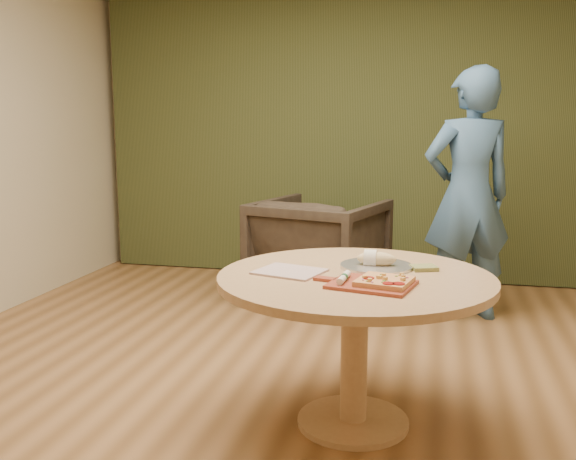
# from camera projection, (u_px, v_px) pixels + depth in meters

# --- Properties ---
(room_shell) EXTENTS (5.04, 6.04, 2.84)m
(room_shell) POSITION_uv_depth(u_px,v_px,m) (282.00, 134.00, 3.12)
(room_shell) COLOR #9A6A3D
(room_shell) RESTS_ON ground
(curtain) EXTENTS (4.80, 0.14, 2.78)m
(curtain) POSITION_uv_depth(u_px,v_px,m) (356.00, 127.00, 5.90)
(curtain) COLOR #2E3518
(curtain) RESTS_ON ground
(pedestal_table) EXTENTS (1.30, 1.30, 0.75)m
(pedestal_table) POSITION_uv_depth(u_px,v_px,m) (355.00, 304.00, 3.04)
(pedestal_table) COLOR tan
(pedestal_table) RESTS_ON ground
(pizza_paddle) EXTENTS (0.47, 0.35, 0.01)m
(pizza_paddle) POSITION_uv_depth(u_px,v_px,m) (369.00, 284.00, 2.81)
(pizza_paddle) COLOR #933A25
(pizza_paddle) RESTS_ON pedestal_table
(flatbread_pizza) EXTENTS (0.26, 0.26, 0.04)m
(flatbread_pizza) POSITION_uv_depth(u_px,v_px,m) (384.00, 281.00, 2.79)
(flatbread_pizza) COLOR tan
(flatbread_pizza) RESTS_ON pizza_paddle
(cutlery_roll) EXTENTS (0.04, 0.20, 0.03)m
(cutlery_roll) POSITION_uv_depth(u_px,v_px,m) (344.00, 277.00, 2.84)
(cutlery_roll) COLOR silver
(cutlery_roll) RESTS_ON pizza_paddle
(newspaper) EXTENTS (0.36, 0.32, 0.01)m
(newspaper) POSITION_uv_depth(u_px,v_px,m) (290.00, 272.00, 3.06)
(newspaper) COLOR silver
(newspaper) RESTS_ON pedestal_table
(serving_tray) EXTENTS (0.36, 0.36, 0.02)m
(serving_tray) POSITION_uv_depth(u_px,v_px,m) (376.00, 266.00, 3.16)
(serving_tray) COLOR silver
(serving_tray) RESTS_ON pedestal_table
(bread_roll) EXTENTS (0.19, 0.09, 0.09)m
(bread_roll) POSITION_uv_depth(u_px,v_px,m) (375.00, 259.00, 3.16)
(bread_roll) COLOR #D8BE83
(bread_roll) RESTS_ON serving_tray
(green_packet) EXTENTS (0.15, 0.14, 0.02)m
(green_packet) POSITION_uv_depth(u_px,v_px,m) (424.00, 268.00, 3.11)
(green_packet) COLOR brown
(green_packet) RESTS_ON pedestal_table
(armchair) EXTENTS (1.11, 1.07, 0.94)m
(armchair) POSITION_uv_depth(u_px,v_px,m) (320.00, 245.00, 5.15)
(armchair) COLOR black
(armchair) RESTS_ON ground
(person_standing) EXTENTS (0.79, 0.67, 1.85)m
(person_standing) POSITION_uv_depth(u_px,v_px,m) (468.00, 196.00, 4.67)
(person_standing) COLOR #3A5F84
(person_standing) RESTS_ON ground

